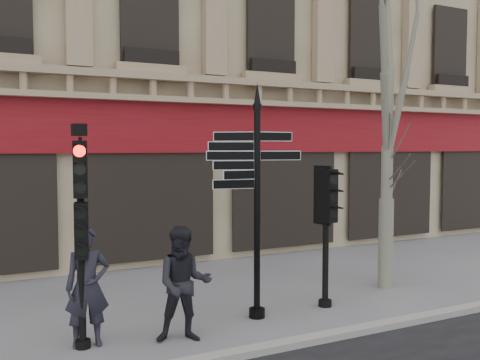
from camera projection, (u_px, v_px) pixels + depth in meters
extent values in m
plane|color=slate|center=(237.00, 323.00, 9.40)|extent=(80.00, 80.00, 0.00)
cube|color=gray|center=(278.00, 346.00, 8.15)|extent=(80.00, 0.25, 0.12)
cube|color=maroon|center=(151.00, 127.00, 13.52)|extent=(28.00, 0.25, 1.30)
cube|color=#A08068|center=(153.00, 88.00, 13.25)|extent=(28.00, 0.35, 0.74)
cylinder|color=black|center=(257.00, 215.00, 9.60)|extent=(0.11, 0.11, 3.76)
cylinder|color=black|center=(257.00, 313.00, 9.71)|extent=(0.29, 0.29, 0.17)
cone|color=black|center=(257.00, 93.00, 9.47)|extent=(0.13, 0.13, 0.38)
cylinder|color=black|center=(81.00, 246.00, 8.14)|extent=(0.11, 0.11, 3.17)
cylinder|color=black|center=(83.00, 344.00, 8.24)|extent=(0.24, 0.24, 0.13)
cube|color=black|center=(81.00, 230.00, 8.13)|extent=(0.43, 0.35, 0.86)
cube|color=black|center=(80.00, 169.00, 8.07)|extent=(0.43, 0.35, 0.86)
sphere|color=#FF0C05|center=(79.00, 154.00, 8.05)|extent=(0.18, 0.18, 0.18)
cube|color=black|center=(79.00, 130.00, 8.03)|extent=(0.25, 0.29, 0.18)
cylinder|color=black|center=(326.00, 238.00, 10.31)|extent=(0.13, 0.13, 2.68)
cylinder|color=black|center=(325.00, 302.00, 10.39)|extent=(0.28, 0.28, 0.15)
cube|color=black|center=(326.00, 195.00, 10.26)|extent=(0.49, 0.38, 1.02)
cylinder|color=gray|center=(386.00, 243.00, 11.74)|extent=(0.32, 0.32, 1.97)
cylinder|color=gray|center=(387.00, 174.00, 11.65)|extent=(0.25, 0.25, 1.25)
imported|color=#21202B|center=(87.00, 287.00, 8.27)|extent=(0.71, 0.49, 1.86)
imported|color=black|center=(184.00, 284.00, 8.48)|extent=(1.07, 0.95, 1.84)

